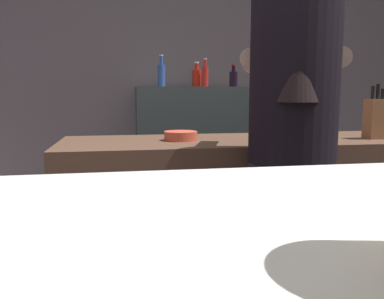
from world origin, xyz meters
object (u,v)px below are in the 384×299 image
at_px(bartender, 292,133).
at_px(knife_block, 376,118).
at_px(bottle_vinegar, 197,77).
at_px(bottle_soy, 161,74).
at_px(chefs_knife, 310,138).
at_px(bottle_olive_oil, 233,78).
at_px(mixing_bowl, 181,136).
at_px(bottle_hot_sauce, 205,76).

relative_size(bartender, knife_block, 6.21).
bearing_deg(bottle_vinegar, bottle_soy, -164.94).
bearing_deg(chefs_knife, bartender, -121.20).
distance_m(chefs_knife, bottle_olive_oil, 1.31).
height_order(mixing_bowl, chefs_knife, mixing_bowl).
distance_m(bottle_olive_oil, bottle_vinegar, 0.31).
distance_m(knife_block, bottle_hot_sauce, 1.53).
xyz_separation_m(bottle_hot_sauce, bottle_vinegar, (-0.06, 0.06, -0.01)).
xyz_separation_m(bartender, bottle_olive_oil, (0.24, 1.66, 0.28)).
distance_m(bartender, bottle_vinegar, 1.83).
distance_m(bottle_hot_sauce, bottle_soy, 0.36).
distance_m(bartender, knife_block, 0.71).
bearing_deg(bottle_hot_sauce, bottle_olive_oil, -20.58).
xyz_separation_m(bartender, bottle_vinegar, (-0.04, 1.80, 0.29)).
height_order(chefs_knife, bottle_vinegar, bottle_vinegar).
height_order(bartender, bottle_vinegar, bartender).
bearing_deg(knife_block, bottle_hot_sauce, 113.22).
bearing_deg(bottle_soy, mixing_bowl, -91.48).
relative_size(knife_block, bottle_olive_oil, 1.54).
relative_size(bottle_soy, bottle_vinegar, 1.21).
height_order(knife_block, chefs_knife, knife_block).
distance_m(bartender, chefs_knife, 0.50).
xyz_separation_m(mixing_bowl, chefs_knife, (0.65, -0.05, -0.02)).
distance_m(chefs_knife, bottle_hot_sauce, 1.41).
bearing_deg(bottle_olive_oil, knife_block, -73.86).
bearing_deg(knife_block, mixing_bowl, 174.36).
bearing_deg(bottle_vinegar, chefs_knife, -77.03).
height_order(mixing_bowl, bottle_hot_sauce, bottle_hot_sauce).
distance_m(chefs_knife, bottle_vinegar, 1.48).
distance_m(bartender, mixing_bowl, 0.59).
distance_m(bartender, bottle_olive_oil, 1.70).
bearing_deg(chefs_knife, bottle_vinegar, 106.57).
xyz_separation_m(knife_block, chefs_knife, (-0.33, 0.04, -0.10)).
bearing_deg(bottle_soy, bottle_hot_sauce, 3.81).
bearing_deg(bottle_soy, knife_block, -54.96).
bearing_deg(bottle_olive_oil, bottle_hot_sauce, 159.42).
xyz_separation_m(chefs_knife, bottle_olive_oil, (-0.05, 1.26, 0.35)).
xyz_separation_m(knife_block, bottle_hot_sauce, (-0.59, 1.38, 0.27)).
distance_m(bottle_hot_sauce, bottle_vinegar, 0.08).
height_order(knife_block, bottle_vinegar, bottle_vinegar).
relative_size(bartender, bottle_hot_sauce, 7.43).
xyz_separation_m(mixing_bowl, bottle_soy, (0.03, 1.26, 0.36)).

